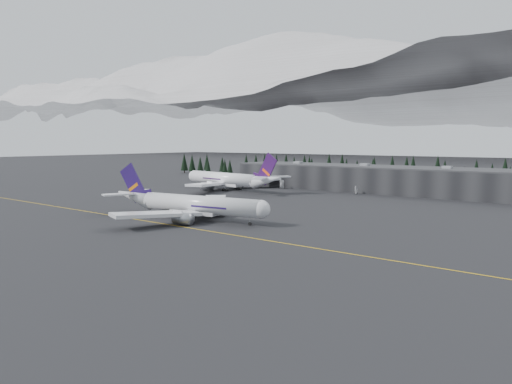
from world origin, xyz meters
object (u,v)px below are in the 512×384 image
Objects in this scene: jet_parked at (230,179)px; terminal at (383,179)px; gse_vehicle_a at (282,187)px; gse_vehicle_b at (356,193)px; jet_main at (188,204)px.

terminal is at bearing -139.53° from jet_parked.
gse_vehicle_b is at bearing -30.30° from gse_vehicle_a.
gse_vehicle_b is (42.22, 0.40, 0.02)m from gse_vehicle_a.
terminal is 51.97m from gse_vehicle_a.
jet_parked is (-64.80, -41.54, -0.73)m from terminal.
jet_main is (-18.62, -116.66, -1.34)m from terminal.
terminal reaches higher than gse_vehicle_a.
gse_vehicle_b is (58.97, 22.95, -4.89)m from jet_parked.
jet_parked is at bearing -157.44° from gse_vehicle_a.
jet_parked reaches higher than jet_main.
gse_vehicle_a is at bearing 98.37° from jet_main.
jet_parked reaches higher than gse_vehicle_a.
gse_vehicle_b is at bearing -150.94° from jet_parked.
jet_parked is (-46.18, 75.12, 0.61)m from jet_main.
terminal is 76.98m from jet_parked.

